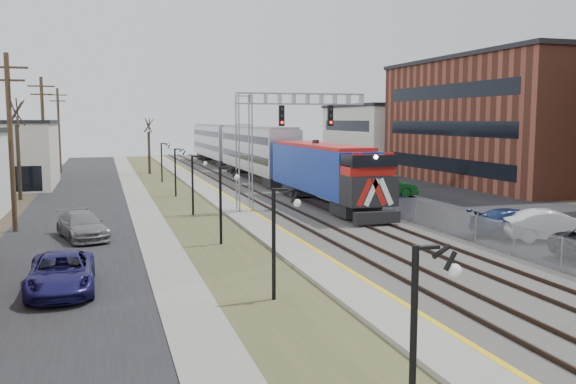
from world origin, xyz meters
name	(u,v)px	position (x,y,z in m)	size (l,w,h in m)	color
ground	(518,379)	(0.00, 0.00, 0.00)	(160.00, 160.00, 0.00)	#473D2D
street_west	(78,206)	(-11.50, 35.00, 0.02)	(7.00, 120.00, 0.04)	black
sidewalk	(141,203)	(-7.00, 35.00, 0.04)	(2.00, 120.00, 0.08)	gray
grass_median	(180,202)	(-4.00, 35.00, 0.03)	(4.00, 120.00, 0.06)	#424A27
platform	(219,199)	(-1.00, 35.00, 0.12)	(2.00, 120.00, 0.24)	gray
ballast_bed	(280,197)	(4.00, 35.00, 0.10)	(8.00, 120.00, 0.20)	#595651
parking_lot	(412,193)	(16.00, 35.00, 0.02)	(16.00, 120.00, 0.04)	black
platform_edge	(230,197)	(-0.12, 35.00, 0.24)	(0.24, 120.00, 0.01)	gold
track_near	(256,196)	(2.00, 35.00, 0.28)	(1.58, 120.00, 0.15)	#2D2119
track_far	(297,194)	(5.50, 35.00, 0.28)	(1.58, 120.00, 0.15)	#2D2119
train	(248,151)	(5.50, 52.72, 2.88)	(3.00, 63.05, 5.33)	navy
signal_gantry	(269,131)	(1.22, 27.99, 5.59)	(9.00, 1.07, 8.15)	gray
lampposts	(220,206)	(-4.00, 18.29, 2.00)	(0.14, 62.14, 4.00)	black
utility_poles	(11,144)	(-14.50, 25.00, 5.00)	(0.28, 80.28, 10.00)	#4C3823
fence	(328,187)	(8.20, 35.00, 0.80)	(0.04, 120.00, 1.60)	gray
bare_trees	(63,166)	(-12.66, 38.91, 2.70)	(12.30, 42.30, 5.95)	#382D23
car_lot_b	(553,226)	(12.73, 13.87, 0.81)	(1.71, 4.91, 1.62)	silver
car_lot_d	(516,223)	(11.89, 15.75, 0.73)	(2.04, 5.03, 1.46)	#16274E
car_lot_e	(362,187)	(10.91, 34.29, 0.79)	(1.86, 4.62, 1.57)	gray
car_lot_f	(387,187)	(12.60, 33.09, 0.82)	(1.73, 4.96, 1.63)	#0D4214
car_street_a	(61,274)	(-11.21, 11.31, 0.70)	(2.32, 5.04, 1.40)	#1B1752
car_street_b	(82,226)	(-10.78, 21.66, 0.71)	(1.98, 4.87, 1.41)	slate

